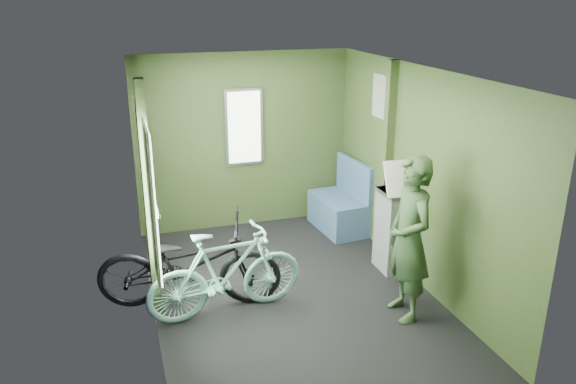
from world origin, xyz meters
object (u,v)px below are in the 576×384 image
bicycle_black (192,306)px  waste_box (392,230)px  bench_seat (340,209)px  passenger (409,239)px  bicycle_mint (228,315)px

bicycle_black → waste_box: 2.34m
waste_box → bench_seat: (-0.11, 1.25, -0.20)m
bicycle_black → passenger: size_ratio=1.12×
waste_box → bench_seat: 1.27m
passenger → bench_seat: 2.24m
bicycle_mint → bench_seat: size_ratio=1.65×
bicycle_black → bench_seat: bearing=-44.2°
bicycle_black → bench_seat: (2.18, 1.38, 0.28)m
waste_box → bench_seat: bearing=95.3°
bicycle_mint → passenger: 1.90m
bicycle_mint → waste_box: bearing=-84.5°
bicycle_black → bicycle_mint: (0.32, -0.27, 0.00)m
bicycle_black → bicycle_mint: bearing=-117.3°
bicycle_black → bicycle_mint: bicycle_black is taller
bicycle_black → bicycle_mint: size_ratio=1.17×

